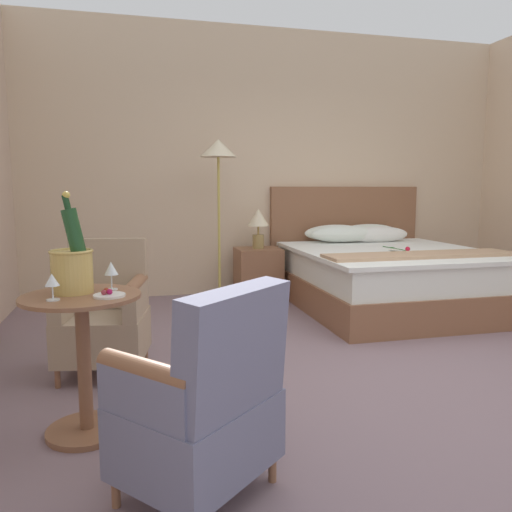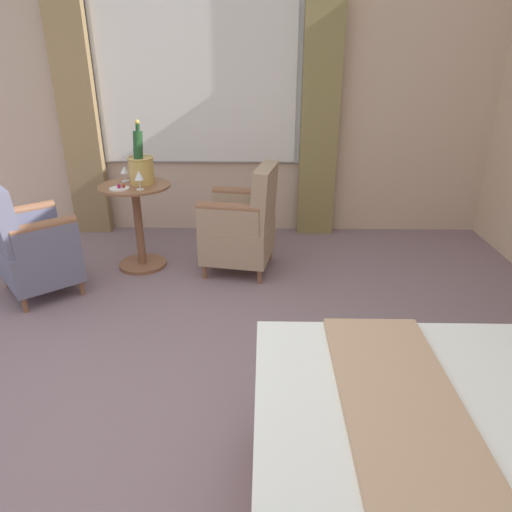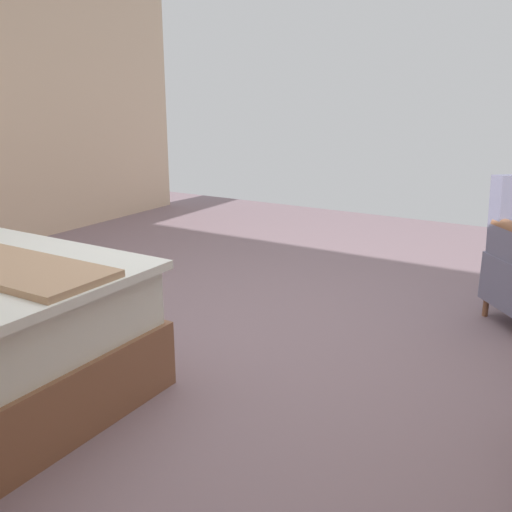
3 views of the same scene
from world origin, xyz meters
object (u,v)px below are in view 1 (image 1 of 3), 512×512
object	(u,v)px
nightstand	(258,274)
armchair_facing_bed	(204,405)
wine_glass_near_bucket	(52,281)
armchair_by_window	(104,315)
bedside_lamp	(258,222)
floor_lamp_brass	(218,164)
side_table_round	(84,357)
snack_plate	(109,295)
champagne_bucket	(72,264)
wine_glass_near_edge	(111,270)
bed	(384,273)

from	to	relation	value
nightstand	armchair_facing_bed	size ratio (longest dim) A/B	0.65
nightstand	wine_glass_near_bucket	distance (m)	3.51
wine_glass_near_bucket	armchair_by_window	world-z (taller)	armchair_by_window
nightstand	bedside_lamp	distance (m)	0.59
floor_lamp_brass	nightstand	bearing A→B (deg)	21.68
side_table_round	snack_plate	size ratio (longest dim) A/B	4.71
champagne_bucket	wine_glass_near_bucket	world-z (taller)	champagne_bucket
champagne_bucket	wine_glass_near_bucket	distance (m)	0.19
nightstand	wine_glass_near_bucket	bearing A→B (deg)	-120.53
side_table_round	armchair_by_window	xyz separation A→B (m)	(0.05, 0.90, -0.01)
bedside_lamp	wine_glass_near_edge	xyz separation A→B (m)	(-1.50, -2.80, -0.04)
bed	champagne_bucket	xyz separation A→B (m)	(-2.91, -2.16, 0.52)
bed	armchair_facing_bed	size ratio (longest dim) A/B	2.53
wine_glass_near_bucket	armchair_facing_bed	bearing A→B (deg)	-42.82
wine_glass_near_bucket	nightstand	bearing A→B (deg)	59.47
nightstand	bed	bearing A→B (deg)	-28.32
side_table_round	armchair_by_window	size ratio (longest dim) A/B	0.80
bed	champagne_bucket	world-z (taller)	bed
floor_lamp_brass	armchair_by_window	distance (m)	2.39
armchair_by_window	side_table_round	bearing A→B (deg)	-93.50
floor_lamp_brass	snack_plate	size ratio (longest dim) A/B	11.40
bedside_lamp	side_table_round	distance (m)	3.35
side_table_round	champagne_bucket	world-z (taller)	champagne_bucket
snack_plate	wine_glass_near_bucket	bearing A→B (deg)	-174.35
snack_plate	armchair_facing_bed	distance (m)	0.80
nightstand	champagne_bucket	xyz separation A→B (m)	(-1.69, -2.82, 0.59)
side_table_round	snack_plate	xyz separation A→B (m)	(0.14, -0.08, 0.33)
snack_plate	bedside_lamp	bearing A→B (deg)	63.01
snack_plate	armchair_facing_bed	world-z (taller)	armchair_facing_bed
bedside_lamp	wine_glass_near_edge	world-z (taller)	bedside_lamp
bed	nightstand	world-z (taller)	bed
bedside_lamp	armchair_facing_bed	distance (m)	3.78
floor_lamp_brass	snack_plate	distance (m)	3.06
side_table_round	snack_plate	world-z (taller)	snack_plate
armchair_facing_bed	wine_glass_near_bucket	bearing A→B (deg)	137.18
floor_lamp_brass	armchair_by_window	bearing A→B (deg)	-121.70
side_table_round	wine_glass_near_bucket	bearing A→B (deg)	-137.89
nightstand	floor_lamp_brass	xyz separation A→B (m)	(-0.48, -0.19, 1.23)
wine_glass_near_bucket	wine_glass_near_edge	bearing A→B (deg)	36.16
wine_glass_near_bucket	armchair_facing_bed	world-z (taller)	armchair_facing_bed
wine_glass_near_bucket	snack_plate	world-z (taller)	wine_glass_near_bucket
champagne_bucket	wine_glass_near_bucket	xyz separation A→B (m)	(-0.08, -0.16, -0.06)
bedside_lamp	champagne_bucket	world-z (taller)	champagne_bucket
snack_plate	armchair_by_window	distance (m)	1.04
nightstand	champagne_bucket	bearing A→B (deg)	-120.84
bed	wine_glass_near_edge	world-z (taller)	bed
bed	armchair_by_window	xyz separation A→B (m)	(-2.82, -1.33, 0.04)
side_table_round	wine_glass_near_bucket	world-z (taller)	wine_glass_near_bucket
armchair_by_window	floor_lamp_brass	bearing A→B (deg)	58.30
nightstand	champagne_bucket	distance (m)	3.34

